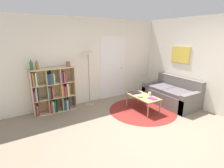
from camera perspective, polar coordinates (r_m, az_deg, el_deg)
ground_plane at (r=4.00m, az=13.64°, el=-16.38°), size 14.00×14.00×0.00m
wall_back at (r=5.63m, az=-4.67°, el=7.46°), size 7.42×0.11×2.60m
wall_right at (r=6.01m, az=20.88°, el=7.17°), size 0.08×5.62×2.60m
rug at (r=5.17m, az=9.90°, el=-8.35°), size 1.91×1.91×0.01m
bookshelf at (r=5.09m, az=-18.71°, el=-2.19°), size 1.14×0.34×1.24m
floor_lamp at (r=5.14m, az=-7.75°, el=8.02°), size 0.33×0.33×1.65m
couch at (r=5.79m, az=18.88°, el=-3.35°), size 0.89×1.64×0.83m
coffee_table at (r=5.05m, az=10.00°, el=-4.29°), size 0.51×1.01×0.43m
laptop at (r=5.25m, az=7.46°, el=-2.78°), size 0.33×0.27×0.02m
bowl at (r=4.92m, az=9.17°, el=-3.97°), size 0.14×0.14×0.05m
book_stack_on_table at (r=4.85m, az=13.07°, el=-4.64°), size 0.15×0.22×0.02m
cup at (r=5.10m, az=12.17°, el=-3.12°), size 0.08×0.08×0.09m
bottle_left at (r=4.85m, az=-24.86°, el=5.43°), size 0.08×0.08×0.26m
bottle_middle at (r=4.88m, az=-23.30°, el=5.52°), size 0.07×0.07×0.23m
vase_on_shelf at (r=5.04m, az=-14.12°, el=6.33°), size 0.11×0.11×0.14m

